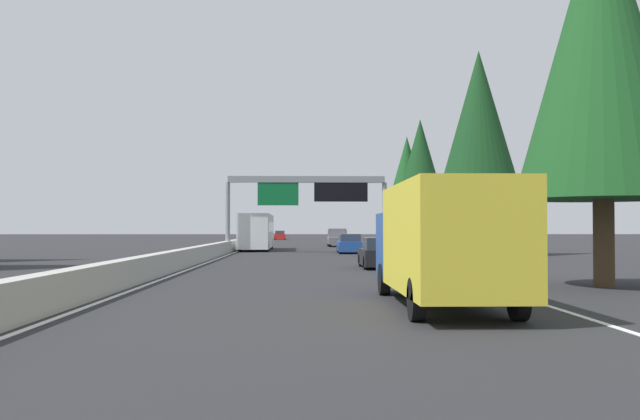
% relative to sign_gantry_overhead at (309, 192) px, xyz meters
% --- Properties ---
extents(ground_plane, '(320.00, 320.00, 0.00)m').
position_rel_sign_gantry_overhead_xyz_m(ground_plane, '(7.06, 6.04, -4.77)').
color(ground_plane, '#262628').
extents(median_barrier, '(180.00, 0.56, 0.90)m').
position_rel_sign_gantry_overhead_xyz_m(median_barrier, '(27.06, 6.34, -4.32)').
color(median_barrier, '#ADAAA3').
rests_on(median_barrier, ground).
extents(shoulder_stripe_right, '(160.00, 0.16, 0.01)m').
position_rel_sign_gantry_overhead_xyz_m(shoulder_stripe_right, '(17.06, -5.48, -4.76)').
color(shoulder_stripe_right, silver).
rests_on(shoulder_stripe_right, ground).
extents(shoulder_stripe_median, '(160.00, 0.16, 0.01)m').
position_rel_sign_gantry_overhead_xyz_m(shoulder_stripe_median, '(17.06, 5.79, -4.76)').
color(shoulder_stripe_median, silver).
rests_on(shoulder_stripe_median, ground).
extents(sign_gantry_overhead, '(0.50, 12.68, 5.99)m').
position_rel_sign_gantry_overhead_xyz_m(sign_gantry_overhead, '(0.00, 0.00, 0.00)').
color(sign_gantry_overhead, gray).
rests_on(sign_gantry_overhead, ground).
extents(box_truck_far_right, '(8.50, 2.40, 2.95)m').
position_rel_sign_gantry_overhead_xyz_m(box_truck_far_right, '(-38.99, -2.85, -3.16)').
color(box_truck_far_right, gold).
rests_on(box_truck_far_right, ground).
extents(sedan_far_center, '(4.40, 1.80, 1.47)m').
position_rel_sign_gantry_overhead_xyz_m(sedan_far_center, '(-21.95, -3.20, -4.09)').
color(sedan_far_center, black).
rests_on(sedan_far_center, ground).
extents(pickup_near_center, '(5.60, 2.00, 1.86)m').
position_rel_sign_gantry_overhead_xyz_m(pickup_near_center, '(18.80, -3.21, -3.85)').
color(pickup_near_center, slate).
rests_on(pickup_near_center, ground).
extents(sedan_mid_right, '(4.40, 1.80, 1.47)m').
position_rel_sign_gantry_overhead_xyz_m(sedan_mid_right, '(63.29, 4.11, -4.09)').
color(sedan_mid_right, red).
rests_on(sedan_mid_right, ground).
extents(sedan_mid_left, '(4.40, 1.80, 1.47)m').
position_rel_sign_gantry_overhead_xyz_m(sedan_mid_left, '(-1.71, -3.11, -4.09)').
color(sedan_mid_left, '#1E4793').
rests_on(sedan_mid_left, ground).
extents(bus_far_left, '(11.50, 2.55, 3.10)m').
position_rel_sign_gantry_overhead_xyz_m(bus_far_left, '(6.28, 4.46, -3.05)').
color(bus_far_left, white).
rests_on(bus_far_left, ground).
extents(conifer_right_foreground, '(5.72, 5.72, 13.01)m').
position_rel_sign_gantry_overhead_xyz_m(conifer_right_foreground, '(-33.09, -9.34, 3.14)').
color(conifer_right_foreground, '#4C3823').
rests_on(conifer_right_foreground, ground).
extents(conifer_right_near, '(6.37, 6.37, 14.49)m').
position_rel_sign_gantry_overhead_xyz_m(conifer_right_near, '(-6.20, -11.96, 4.04)').
color(conifer_right_near, '#4C3823').
rests_on(conifer_right_near, ground).
extents(conifer_right_mid, '(4.25, 4.25, 9.67)m').
position_rel_sign_gantry_overhead_xyz_m(conifer_right_mid, '(5.10, -14.59, 1.10)').
color(conifer_right_mid, '#4C3823').
rests_on(conifer_right_mid, ground).
extents(conifer_right_far, '(6.54, 6.54, 14.87)m').
position_rel_sign_gantry_overhead_xyz_m(conifer_right_far, '(28.28, -13.54, 4.28)').
color(conifer_right_far, '#4C3823').
rests_on(conifer_right_far, ground).
extents(conifer_right_distant, '(5.70, 5.70, 12.96)m').
position_rel_sign_gantry_overhead_xyz_m(conifer_right_distant, '(29.73, -12.16, 3.11)').
color(conifer_right_distant, '#4C3823').
rests_on(conifer_right_distant, ground).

